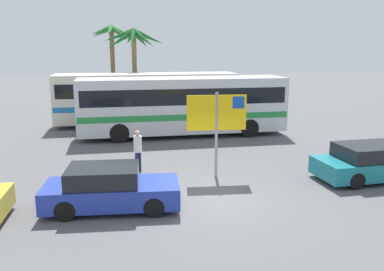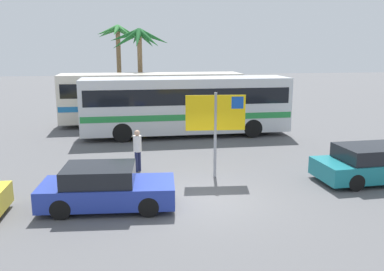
# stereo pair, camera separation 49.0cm
# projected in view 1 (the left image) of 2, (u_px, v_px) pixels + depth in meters

# --- Properties ---
(ground) EXTENTS (120.00, 120.00, 0.00)m
(ground) POSITION_uv_depth(u_px,v_px,m) (206.00, 199.00, 13.26)
(ground) COLOR #565659
(bus_front_coach) EXTENTS (11.20, 2.61, 3.17)m
(bus_front_coach) POSITION_uv_depth(u_px,v_px,m) (182.00, 103.00, 22.45)
(bus_front_coach) COLOR silver
(bus_front_coach) RESTS_ON ground
(bus_rear_coach) EXTENTS (11.20, 2.61, 3.17)m
(bus_rear_coach) POSITION_uv_depth(u_px,v_px,m) (147.00, 96.00, 25.76)
(bus_rear_coach) COLOR silver
(bus_rear_coach) RESTS_ON ground
(ferry_sign) EXTENTS (2.20, 0.25, 3.20)m
(ferry_sign) POSITION_uv_depth(u_px,v_px,m) (218.00, 116.00, 15.06)
(ferry_sign) COLOR gray
(ferry_sign) RESTS_ON ground
(car_teal) EXTENTS (4.53, 2.04, 1.32)m
(car_teal) POSITION_uv_depth(u_px,v_px,m) (374.00, 162.00, 15.14)
(car_teal) COLOR #19757F
(car_teal) RESTS_ON ground
(car_blue) EXTENTS (4.16, 2.08, 1.32)m
(car_blue) POSITION_uv_depth(u_px,v_px,m) (110.00, 189.00, 12.35)
(car_blue) COLOR #23389E
(car_blue) RESTS_ON ground
(pedestrian_near_sign) EXTENTS (0.32, 0.32, 1.66)m
(pedestrian_near_sign) POSITION_uv_depth(u_px,v_px,m) (138.00, 148.00, 15.96)
(pedestrian_near_sign) COLOR #1E2347
(pedestrian_near_sign) RESTS_ON ground
(palm_tree_seaside) EXTENTS (4.21, 4.15, 6.02)m
(palm_tree_seaside) POSITION_uv_depth(u_px,v_px,m) (134.00, 45.00, 27.43)
(palm_tree_seaside) COLOR brown
(palm_tree_seaside) RESTS_ON ground
(palm_tree_inland) EXTENTS (3.26, 3.49, 6.35)m
(palm_tree_inland) POSITION_uv_depth(u_px,v_px,m) (112.00, 41.00, 29.20)
(palm_tree_inland) COLOR brown
(palm_tree_inland) RESTS_ON ground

